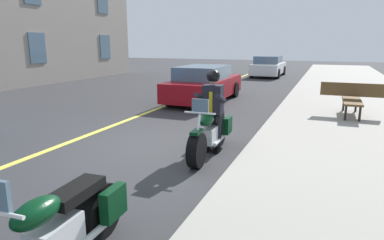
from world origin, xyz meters
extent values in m
plane|color=#333335|center=(0.00, 0.00, 0.00)|extent=(80.00, 80.00, 0.00)
cube|color=#9E998E|center=(0.00, 4.50, 0.07)|extent=(60.00, 5.00, 0.15)
cube|color=#E5DB4C|center=(0.00, -2.00, 0.01)|extent=(60.00, 0.16, 0.01)
cylinder|color=black|center=(0.79, 1.34, 0.33)|extent=(0.67, 0.23, 0.66)
cylinder|color=black|center=(-0.75, 1.28, 0.33)|extent=(0.67, 0.23, 0.66)
cube|color=silver|center=(0.00, 1.31, 0.42)|extent=(0.57, 0.30, 0.32)
ellipsoid|color=black|center=(0.20, 1.32, 0.78)|extent=(0.57, 0.30, 0.24)
cube|color=black|center=(-0.35, 1.29, 0.74)|extent=(0.71, 0.31, 0.12)
cube|color=black|center=(-0.71, 1.50, 0.48)|extent=(0.40, 0.14, 0.36)
cube|color=black|center=(-0.69, 1.06, 0.48)|extent=(0.40, 0.14, 0.36)
cylinder|color=silver|center=(0.77, 1.34, 0.60)|extent=(0.35, 0.06, 0.76)
cylinder|color=silver|center=(0.61, 1.33, 1.00)|extent=(0.06, 0.60, 0.04)
cube|color=black|center=(0.79, 1.34, 0.68)|extent=(0.37, 0.18, 0.06)
cylinder|color=silver|center=(-0.31, 1.45, 0.26)|extent=(0.90, 0.12, 0.08)
cube|color=slate|center=(0.59, 1.33, 1.12)|extent=(0.05, 0.32, 0.28)
cylinder|color=black|center=(-0.26, 1.42, 0.42)|extent=(0.14, 0.14, 0.84)
cube|color=black|center=(-0.20, 1.42, 0.05)|extent=(0.26, 0.12, 0.10)
cylinder|color=black|center=(-0.25, 1.18, 0.42)|extent=(0.14, 0.14, 0.84)
cube|color=black|center=(-0.19, 1.18, 0.05)|extent=(0.26, 0.12, 0.10)
cube|color=black|center=(-0.25, 1.30, 1.12)|extent=(0.34, 0.41, 0.60)
cube|color=#B28C14|center=(-0.09, 1.30, 1.08)|extent=(0.03, 0.07, 0.44)
cylinder|color=black|center=(-0.08, 1.52, 1.18)|extent=(0.55, 0.12, 0.28)
cylinder|color=black|center=(-0.07, 1.08, 1.18)|extent=(0.55, 0.12, 0.28)
sphere|color=tan|center=(-0.25, 1.30, 1.55)|extent=(0.22, 0.22, 0.22)
sphere|color=black|center=(-0.25, 1.30, 1.60)|extent=(0.28, 0.28, 0.28)
cylinder|color=black|center=(3.35, 1.10, 0.33)|extent=(0.67, 0.23, 0.66)
cube|color=silver|center=(4.10, 1.14, 0.42)|extent=(0.57, 0.31, 0.32)
ellipsoid|color=black|center=(4.30, 1.15, 0.78)|extent=(0.57, 0.31, 0.24)
cube|color=black|center=(3.75, 1.12, 0.74)|extent=(0.71, 0.32, 0.12)
cube|color=black|center=(3.39, 1.32, 0.48)|extent=(0.41, 0.14, 0.36)
cube|color=black|center=(3.41, 0.88, 0.48)|extent=(0.41, 0.14, 0.36)
cylinder|color=silver|center=(3.79, 1.28, 0.26)|extent=(0.90, 0.13, 0.08)
cube|color=maroon|center=(-6.16, -1.01, 0.55)|extent=(4.60, 1.80, 0.70)
cube|color=slate|center=(-5.96, -1.01, 1.10)|extent=(2.40, 1.60, 0.60)
cylinder|color=black|center=(-7.61, -1.86, 0.32)|extent=(0.64, 0.22, 0.64)
cylinder|color=black|center=(-7.61, -0.16, 0.32)|extent=(0.64, 0.22, 0.64)
cylinder|color=black|center=(-4.71, -1.86, 0.32)|extent=(0.64, 0.22, 0.64)
cylinder|color=black|center=(-4.71, -0.16, 0.32)|extent=(0.64, 0.22, 0.64)
cube|color=white|center=(-17.53, -0.39, 0.55)|extent=(4.60, 1.80, 0.70)
cube|color=slate|center=(-17.33, -0.39, 1.10)|extent=(2.40, 1.60, 0.60)
cylinder|color=black|center=(-18.98, -1.24, 0.32)|extent=(0.64, 0.22, 0.64)
cylinder|color=black|center=(-18.98, 0.46, 0.32)|extent=(0.64, 0.22, 0.64)
cylinder|color=black|center=(-16.08, -1.24, 0.32)|extent=(0.64, 0.22, 0.64)
cylinder|color=black|center=(-16.08, 0.46, 0.32)|extent=(0.64, 0.22, 0.64)
cube|color=brown|center=(-4.55, 4.20, 0.60)|extent=(1.80, 0.51, 0.06)
cube|color=brown|center=(-4.77, 4.20, 0.90)|extent=(0.07, 1.80, 0.40)
cube|color=black|center=(-3.80, 4.38, 0.36)|extent=(0.06, 0.06, 0.42)
cube|color=black|center=(-3.80, 4.02, 0.36)|extent=(0.06, 0.06, 0.42)
cube|color=black|center=(-5.30, 4.38, 0.36)|extent=(0.06, 0.06, 0.42)
cube|color=black|center=(-5.30, 4.02, 0.36)|extent=(0.06, 0.06, 0.42)
cube|color=slate|center=(-13.54, -10.97, 2.00)|extent=(1.10, 0.06, 1.60)
cube|color=slate|center=(-7.60, -10.97, 2.00)|extent=(1.10, 0.06, 1.60)
cube|color=slate|center=(-13.54, -10.97, 5.00)|extent=(1.10, 0.06, 1.60)
camera|label=1|loc=(6.35, 3.48, 2.27)|focal=31.61mm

